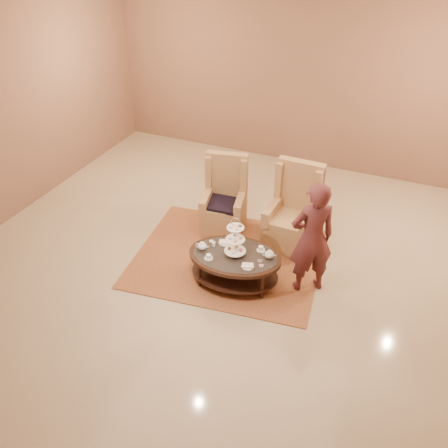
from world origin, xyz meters
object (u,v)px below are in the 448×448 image
at_px(armchair_left, 225,204).
at_px(armchair_right, 293,218).
at_px(tea_table, 235,260).
at_px(person, 312,239).

distance_m(armchair_left, armchair_right, 1.17).
height_order(tea_table, person, person).
xyz_separation_m(armchair_right, person, (0.53, -1.00, 0.40)).
relative_size(armchair_left, armchair_right, 0.93).
bearing_deg(tea_table, armchair_left, 112.07).
xyz_separation_m(tea_table, armchair_right, (0.46, 1.29, 0.05)).
xyz_separation_m(tea_table, person, (0.99, 0.29, 0.45)).
bearing_deg(tea_table, person, 9.69).
height_order(tea_table, armchair_left, armchair_left).
bearing_deg(tea_table, armchair_right, 63.54).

